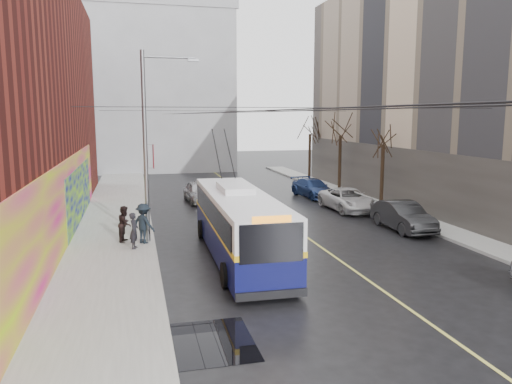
% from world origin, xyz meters
% --- Properties ---
extents(ground, '(140.00, 140.00, 0.00)m').
position_xyz_m(ground, '(0.00, 0.00, 0.00)').
color(ground, black).
rests_on(ground, ground).
extents(sidewalk_left, '(4.00, 60.00, 0.15)m').
position_xyz_m(sidewalk_left, '(-8.00, 12.00, 0.07)').
color(sidewalk_left, gray).
rests_on(sidewalk_left, ground).
extents(sidewalk_right, '(2.00, 60.00, 0.15)m').
position_xyz_m(sidewalk_right, '(9.00, 12.00, 0.07)').
color(sidewalk_right, gray).
rests_on(sidewalk_right, ground).
extents(lane_line, '(0.12, 50.00, 0.01)m').
position_xyz_m(lane_line, '(1.50, 14.00, 0.00)').
color(lane_line, '#BFB74C').
rests_on(lane_line, ground).
extents(building_far, '(20.50, 12.10, 18.00)m').
position_xyz_m(building_far, '(-6.00, 44.99, 9.02)').
color(building_far, gray).
rests_on(building_far, ground).
extents(streetlight_pole, '(2.65, 0.60, 9.00)m').
position_xyz_m(streetlight_pole, '(-6.14, 10.00, 4.85)').
color(streetlight_pole, slate).
rests_on(streetlight_pole, ground).
extents(catenary_wires, '(18.00, 60.00, 0.22)m').
position_xyz_m(catenary_wires, '(-2.54, 14.77, 6.25)').
color(catenary_wires, black).
extents(tree_near, '(3.20, 3.20, 6.40)m').
position_xyz_m(tree_near, '(9.00, 16.00, 4.98)').
color(tree_near, black).
rests_on(tree_near, ground).
extents(tree_mid, '(3.20, 3.20, 6.68)m').
position_xyz_m(tree_mid, '(9.00, 23.00, 5.25)').
color(tree_mid, black).
rests_on(tree_mid, ground).
extents(tree_far, '(3.20, 3.20, 6.57)m').
position_xyz_m(tree_far, '(9.00, 30.00, 5.14)').
color(tree_far, black).
rests_on(tree_far, ground).
extents(puddle, '(2.52, 2.87, 0.01)m').
position_xyz_m(puddle, '(-5.08, -0.98, 0.00)').
color(puddle, black).
rests_on(puddle, ground).
extents(pigeons_flying, '(4.89, 3.57, 3.22)m').
position_xyz_m(pigeons_flying, '(-1.73, 9.91, 6.91)').
color(pigeons_flying, slate).
extents(trolleybus, '(2.82, 11.44, 5.39)m').
position_xyz_m(trolleybus, '(-2.54, 6.84, 1.50)').
color(trolleybus, '#080B42').
rests_on(trolleybus, ground).
extents(parked_car_b, '(1.67, 4.66, 1.53)m').
position_xyz_m(parked_car_b, '(7.00, 9.79, 0.76)').
color(parked_car_b, '#262628').
rests_on(parked_car_b, ground).
extents(parked_car_c, '(2.52, 5.17, 1.42)m').
position_xyz_m(parked_car_c, '(6.48, 15.68, 0.71)').
color(parked_car_c, silver).
rests_on(parked_car_c, ground).
extents(parked_car_d, '(2.51, 4.90, 1.36)m').
position_xyz_m(parked_car_d, '(6.14, 21.21, 0.68)').
color(parked_car_d, navy).
rests_on(parked_car_d, ground).
extents(following_car, '(2.06, 4.52, 1.50)m').
position_xyz_m(following_car, '(-2.45, 21.08, 0.75)').
color(following_car, '#9A999E').
rests_on(following_car, ground).
extents(pedestrian_a, '(0.50, 0.66, 1.63)m').
position_xyz_m(pedestrian_a, '(-6.94, 8.84, 0.97)').
color(pedestrian_a, black).
rests_on(pedestrian_a, sidewalk_left).
extents(pedestrian_b, '(0.85, 0.98, 1.71)m').
position_xyz_m(pedestrian_b, '(-7.36, 10.23, 1.01)').
color(pedestrian_b, black).
rests_on(pedestrian_b, sidewalk_left).
extents(pedestrian_c, '(1.35, 1.36, 1.88)m').
position_xyz_m(pedestrian_c, '(-6.50, 9.69, 1.09)').
color(pedestrian_c, black).
rests_on(pedestrian_c, sidewalk_left).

